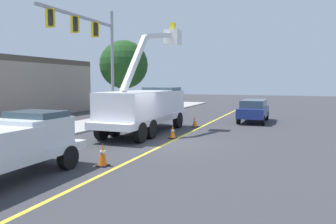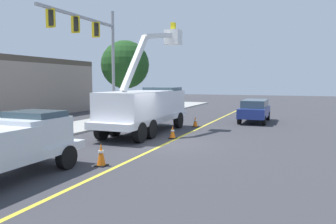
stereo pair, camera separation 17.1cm
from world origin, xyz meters
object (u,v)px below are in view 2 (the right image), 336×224
at_px(utility_bucket_truck, 146,106).
at_px(traffic_cone_mid_rear, 173,132).
at_px(traffic_signal_mast, 94,43).
at_px(traffic_cone_trailing, 195,122).
at_px(traffic_cone_mid_front, 101,155).
at_px(service_pickup_truck, 1,145).
at_px(passing_minivan, 255,109).

relative_size(utility_bucket_truck, traffic_cone_mid_rear, 11.70).
bearing_deg(traffic_signal_mast, traffic_cone_trailing, -68.11).
height_order(traffic_cone_mid_rear, traffic_cone_trailing, traffic_cone_trailing).
bearing_deg(traffic_cone_mid_front, service_pickup_truck, 144.68).
height_order(passing_minivan, traffic_cone_trailing, passing_minivan).
bearing_deg(service_pickup_truck, traffic_cone_mid_rear, -14.51).
bearing_deg(utility_bucket_truck, traffic_cone_mid_rear, -119.83).
distance_m(traffic_cone_mid_front, traffic_cone_mid_rear, 6.36).
distance_m(service_pickup_truck, traffic_signal_mast, 12.78).
relative_size(service_pickup_truck, traffic_cone_mid_rear, 8.00).
distance_m(utility_bucket_truck, traffic_signal_mast, 5.90).
relative_size(traffic_cone_mid_rear, traffic_signal_mast, 0.09).
bearing_deg(passing_minivan, traffic_cone_mid_front, 166.10).
bearing_deg(traffic_cone_mid_front, traffic_signal_mast, 34.58).
bearing_deg(traffic_cone_trailing, passing_minivan, -39.55).
distance_m(traffic_cone_mid_front, traffic_signal_mast, 11.66).
relative_size(service_pickup_truck, passing_minivan, 1.17).
relative_size(traffic_cone_mid_front, traffic_cone_trailing, 1.19).
xyz_separation_m(service_pickup_truck, traffic_cone_mid_rear, (9.00, -2.33, -0.77)).
height_order(service_pickup_truck, traffic_signal_mast, traffic_signal_mast).
xyz_separation_m(traffic_cone_mid_rear, traffic_cone_trailing, (4.77, 0.11, 0.01)).
bearing_deg(traffic_cone_mid_rear, traffic_cone_trailing, 1.37).
height_order(utility_bucket_truck, traffic_cone_mid_front, utility_bucket_truck).
distance_m(service_pickup_truck, passing_minivan, 18.83).
xyz_separation_m(utility_bucket_truck, traffic_cone_mid_front, (-7.58, -1.71, -1.19)).
bearing_deg(passing_minivan, traffic_signal_mast, 124.59).
xyz_separation_m(utility_bucket_truck, passing_minivan, (7.72, -5.50, -0.64)).
bearing_deg(utility_bucket_truck, traffic_cone_mid_front, -167.26).
distance_m(utility_bucket_truck, traffic_cone_mid_front, 7.86).
distance_m(traffic_cone_mid_rear, traffic_signal_mast, 8.57).
xyz_separation_m(utility_bucket_truck, traffic_signal_mast, (1.02, 4.21, 4.00)).
distance_m(passing_minivan, traffic_cone_mid_rear, 9.58).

